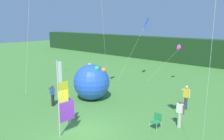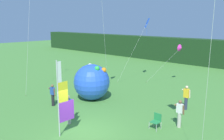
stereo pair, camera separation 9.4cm
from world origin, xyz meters
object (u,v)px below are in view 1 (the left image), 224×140
(person_far_right, at_px, (186,97))
(inflatable_balloon, at_px, (92,82))
(person_mid_field, at_px, (69,109))
(kite_blue_diamond_0, at_px, (145,25))
(kite_magenta_delta_3, at_px, (180,48))
(person_far_left, at_px, (53,95))
(banner_flag, at_px, (63,100))
(folding_chair, at_px, (156,120))
(person_near_banner, at_px, (180,113))

(person_far_right, bearing_deg, inflatable_balloon, -155.42)
(person_mid_field, relative_size, person_far_right, 1.04)
(kite_blue_diamond_0, distance_m, kite_magenta_delta_3, 4.02)
(kite_magenta_delta_3, bearing_deg, person_mid_field, -90.21)
(person_far_left, bearing_deg, kite_magenta_delta_3, 74.15)
(person_mid_field, xyz_separation_m, kite_magenta_delta_3, (0.05, 13.33, 2.55))
(banner_flag, bearing_deg, kite_magenta_delta_3, 93.66)
(folding_chair, bearing_deg, banner_flag, -128.46)
(person_far_right, distance_m, kite_blue_diamond_0, 9.78)
(person_far_right, relative_size, kite_blue_diamond_0, 0.27)
(inflatable_balloon, bearing_deg, kite_magenta_delta_3, 74.89)
(person_near_banner, xyz_separation_m, inflatable_balloon, (-7.49, 0.00, 0.53))
(person_mid_field, bearing_deg, folding_chair, 35.41)
(person_far_left, distance_m, kite_magenta_delta_3, 12.95)
(person_mid_field, bearing_deg, banner_flag, -47.87)
(kite_blue_diamond_0, bearing_deg, banner_flag, -72.83)
(person_far_left, distance_m, person_far_right, 9.44)
(person_near_banner, height_order, inflatable_balloon, inflatable_balloon)
(person_mid_field, distance_m, kite_blue_diamond_0, 13.15)
(person_mid_field, bearing_deg, person_far_left, 161.71)
(folding_chair, bearing_deg, inflatable_balloon, 170.68)
(person_far_right, xyz_separation_m, kite_magenta_delta_3, (-3.93, 6.33, 2.59))
(folding_chair, xyz_separation_m, kite_blue_diamond_0, (-7.22, 8.93, 5.14))
(banner_flag, height_order, kite_magenta_delta_3, banner_flag)
(person_far_left, xyz_separation_m, person_far_right, (7.39, 5.87, 0.07))
(inflatable_balloon, bearing_deg, banner_flag, -56.29)
(person_near_banner, distance_m, kite_blue_diamond_0, 12.23)
(person_mid_field, height_order, inflatable_balloon, inflatable_balloon)
(person_far_right, height_order, kite_magenta_delta_3, kite_magenta_delta_3)
(person_far_left, height_order, kite_magenta_delta_3, kite_magenta_delta_3)
(person_far_left, height_order, inflatable_balloon, inflatable_balloon)
(person_near_banner, height_order, person_mid_field, person_mid_field)
(banner_flag, xyz_separation_m, folding_chair, (3.21, 4.04, -1.46))
(banner_flag, bearing_deg, inflatable_balloon, 123.71)
(inflatable_balloon, bearing_deg, person_far_left, -108.13)
(person_far_left, xyz_separation_m, kite_magenta_delta_3, (3.46, 12.20, 2.65))
(banner_flag, xyz_separation_m, person_far_left, (-4.38, 2.20, -1.13))
(person_far_right, height_order, inflatable_balloon, inflatable_balloon)
(inflatable_balloon, relative_size, folding_chair, 3.14)
(kite_blue_diamond_0, bearing_deg, person_mid_field, -75.68)
(inflatable_balloon, distance_m, kite_magenta_delta_3, 9.82)
(person_far_right, height_order, folding_chair, person_far_right)
(person_far_right, distance_m, inflatable_balloon, 7.09)
(person_far_right, distance_m, folding_chair, 4.05)
(banner_flag, height_order, person_mid_field, banner_flag)
(kite_magenta_delta_3, bearing_deg, person_far_left, -105.85)
(folding_chair, relative_size, kite_magenta_delta_3, 0.23)
(inflatable_balloon, bearing_deg, person_far_right, 24.58)
(folding_chair, relative_size, kite_blue_diamond_0, 0.14)
(inflatable_balloon, relative_size, kite_magenta_delta_3, 0.72)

